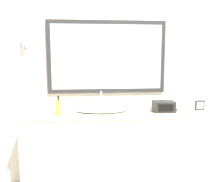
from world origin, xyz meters
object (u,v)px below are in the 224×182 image
sink_basin (102,109)px  picture_frame (200,105)px  appliance_box (164,106)px  soap_bottle (59,107)px

sink_basin → picture_frame: 1.01m
sink_basin → picture_frame: bearing=-4.1°
appliance_box → picture_frame: 0.39m
picture_frame → appliance_box: bearing=-176.1°
appliance_box → picture_frame: (0.39, 0.03, -0.00)m
soap_bottle → appliance_box: (1.03, 0.04, -0.02)m
soap_bottle → picture_frame: (1.42, 0.07, -0.02)m
sink_basin → soap_bottle: 0.45m
appliance_box → picture_frame: bearing=3.9°
soap_bottle → appliance_box: bearing=2.4°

